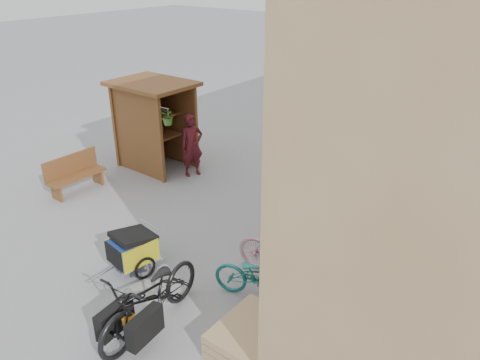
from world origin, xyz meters
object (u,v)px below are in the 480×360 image
Objects in this scene: kiosk at (151,113)px; bench at (75,173)px; bike_0 at (263,277)px; pallet_stack at (254,338)px; bike_7 at (374,178)px; child_trailer at (132,248)px; bike_1 at (282,252)px; shopping_carts at (430,156)px; bike_5 at (352,196)px; bike_6 at (359,184)px; bike_2 at (313,224)px; bike_3 at (327,216)px; cargo_bike at (150,298)px; person_kiosk at (192,145)px; bike_4 at (333,203)px.

bench is at bearing -99.82° from kiosk.
bike_0 is (6.11, -0.53, -0.03)m from bench.
bench is at bearing 166.83° from pallet_stack.
bike_7 is (-0.67, 5.88, 0.25)m from pallet_stack.
bike_1 reaches higher than child_trailer.
bike_5 is (-0.62, -3.37, -0.03)m from shopping_carts.
bike_6 is at bearing 75.77° from child_trailer.
kiosk is 1.43× the size of bike_1.
bike_3 reaches higher than bike_2.
cargo_bike is at bearing -22.71° from bench.
bike_3 reaches higher than bike_0.
bike_5 reaches higher than pallet_stack.
bike_5 is (6.06, 3.00, 0.05)m from bench.
bike_6 is (-0.83, -2.57, -0.10)m from shopping_carts.
person_kiosk reaches higher than shopping_carts.
bike_0 is at bearing 177.04° from bike_1.
shopping_carts is 1.25× the size of bike_0.
person_kiosk is at bearing 56.91° from bench.
shopping_carts is 3.43m from bike_5.
bike_4 and bike_6 have the same top height.
bike_0 is (4.46, -3.05, -0.40)m from person_kiosk.
person_kiosk is 0.96× the size of bike_6.
bike_7 is at bearing -17.26° from bike_0.
pallet_stack is 0.68× the size of bike_5.
cargo_bike reaches higher than bench.
person_kiosk is at bearing 37.07° from bike_0.
kiosk is 5.74m from bike_3.
bike_3 is at bearing 163.58° from bike_7.
kiosk is 1.41× the size of bike_6.
shopping_carts is 6.33m from person_kiosk.
bike_3 reaches higher than bike_4.
person_kiosk is at bearing 112.49° from bike_6.
person_kiosk is (1.65, 2.52, 0.36)m from bench.
bike_4 is at bearing -13.32° from bike_0.
cargo_bike is 4.77m from bike_4.
bike_7 is (-0.67, -2.05, -0.11)m from shopping_carts.
pallet_stack is at bearing 178.19° from bike_4.
shopping_carts is 3.91m from bike_4.
bike_7 is (0.18, 1.76, -0.01)m from bike_4.
bike_1 is (6.03, 0.19, 0.04)m from bench.
bike_5 reaches higher than bike_6.
shopping_carts is 1.21× the size of bike_5.
person_kiosk is at bearing 120.12° from cargo_bike.
shopping_carts reaches higher than bike_4.
cargo_bike is 4.15m from bike_3.
person_kiosk reaches higher than pallet_stack.
bike_3 is (5.63, -0.42, -1.04)m from kiosk.
bike_1 is at bearing 166.86° from bike_5.
bike_5 is at bearing 6.95° from kiosk.
pallet_stack is at bearing -13.05° from bench.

